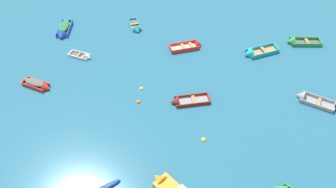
{
  "coord_description": "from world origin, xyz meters",
  "views": [
    {
      "loc": [
        3.26,
        -3.87,
        23.65
      ],
      "look_at": [
        0.0,
        18.99,
        0.15
      ],
      "focal_mm": 34.1,
      "sensor_mm": 36.0,
      "label": 1
    }
  ],
  "objects_px": {
    "rowboat_turquoise_near_camera": "(137,29)",
    "rowboat_green_cluster_inner": "(296,42)",
    "rowboat_blue_near_left": "(63,31)",
    "mooring_buoy_midfield": "(204,140)",
    "rowboat_red_cluster_outer": "(39,85)",
    "mooring_buoy_central": "(142,89)",
    "rowboat_grey_midfield_left": "(308,99)",
    "rowboat_maroon_midfield_right": "(181,101)",
    "rowboat_white_back_row_left": "(85,57)",
    "rowboat_red_far_left": "(192,45)",
    "mooring_buoy_far_field": "(139,102)",
    "rowboat_turquoise_outer_right": "(254,53)"
  },
  "relations": [
    {
      "from": "rowboat_grey_midfield_left",
      "to": "rowboat_red_far_left",
      "type": "relative_size",
      "value": 0.96
    },
    {
      "from": "mooring_buoy_far_field",
      "to": "rowboat_turquoise_near_camera",
      "type": "bearing_deg",
      "value": 102.94
    },
    {
      "from": "rowboat_turquoise_near_camera",
      "to": "mooring_buoy_central",
      "type": "distance_m",
      "value": 11.0
    },
    {
      "from": "rowboat_turquoise_outer_right",
      "to": "mooring_buoy_midfield",
      "type": "bearing_deg",
      "value": -110.92
    },
    {
      "from": "rowboat_green_cluster_inner",
      "to": "mooring_buoy_central",
      "type": "bearing_deg",
      "value": -148.59
    },
    {
      "from": "rowboat_turquoise_near_camera",
      "to": "rowboat_white_back_row_left",
      "type": "distance_m",
      "value": 8.01
    },
    {
      "from": "rowboat_blue_near_left",
      "to": "mooring_buoy_far_field",
      "type": "xyz_separation_m",
      "value": [
        11.99,
        -10.57,
        -0.37
      ]
    },
    {
      "from": "mooring_buoy_far_field",
      "to": "rowboat_maroon_midfield_right",
      "type": "bearing_deg",
      "value": 7.27
    },
    {
      "from": "rowboat_turquoise_near_camera",
      "to": "rowboat_green_cluster_inner",
      "type": "bearing_deg",
      "value": -0.22
    },
    {
      "from": "rowboat_grey_midfield_left",
      "to": "rowboat_turquoise_outer_right",
      "type": "xyz_separation_m",
      "value": [
        -5.09,
        6.8,
        0.01
      ]
    },
    {
      "from": "rowboat_turquoise_near_camera",
      "to": "rowboat_grey_midfield_left",
      "type": "bearing_deg",
      "value": -26.34
    },
    {
      "from": "rowboat_turquoise_near_camera",
      "to": "mooring_buoy_midfield",
      "type": "distance_m",
      "value": 19.03
    },
    {
      "from": "rowboat_grey_midfield_left",
      "to": "rowboat_white_back_row_left",
      "type": "xyz_separation_m",
      "value": [
        -24.65,
        3.4,
        -0.07
      ]
    },
    {
      "from": "rowboat_red_far_left",
      "to": "rowboat_grey_midfield_left",
      "type": "bearing_deg",
      "value": -30.21
    },
    {
      "from": "rowboat_turquoise_outer_right",
      "to": "rowboat_red_cluster_outer",
      "type": "relative_size",
      "value": 1.28
    },
    {
      "from": "rowboat_red_cluster_outer",
      "to": "mooring_buoy_central",
      "type": "relative_size",
      "value": 8.27
    },
    {
      "from": "rowboat_turquoise_near_camera",
      "to": "rowboat_red_far_left",
      "type": "xyz_separation_m",
      "value": [
        7.48,
        -2.62,
        0.07
      ]
    },
    {
      "from": "rowboat_grey_midfield_left",
      "to": "rowboat_red_far_left",
      "type": "height_order",
      "value": "rowboat_red_far_left"
    },
    {
      "from": "rowboat_blue_near_left",
      "to": "mooring_buoy_midfield",
      "type": "distance_m",
      "value": 23.67
    },
    {
      "from": "rowboat_turquoise_near_camera",
      "to": "rowboat_red_far_left",
      "type": "bearing_deg",
      "value": -19.32
    },
    {
      "from": "mooring_buoy_midfield",
      "to": "mooring_buoy_central",
      "type": "xyz_separation_m",
      "value": [
        -6.93,
        5.71,
        0.0
      ]
    },
    {
      "from": "rowboat_grey_midfield_left",
      "to": "mooring_buoy_far_field",
      "type": "xyz_separation_m",
      "value": [
        -17.01,
        -2.72,
        -0.2
      ]
    },
    {
      "from": "rowboat_blue_near_left",
      "to": "mooring_buoy_midfield",
      "type": "height_order",
      "value": "rowboat_blue_near_left"
    },
    {
      "from": "rowboat_white_back_row_left",
      "to": "rowboat_turquoise_outer_right",
      "type": "xyz_separation_m",
      "value": [
        19.55,
        3.4,
        0.08
      ]
    },
    {
      "from": "rowboat_turquoise_outer_right",
      "to": "mooring_buoy_central",
      "type": "bearing_deg",
      "value": -147.73
    },
    {
      "from": "rowboat_green_cluster_inner",
      "to": "rowboat_turquoise_near_camera",
      "type": "bearing_deg",
      "value": 179.78
    },
    {
      "from": "rowboat_turquoise_near_camera",
      "to": "rowboat_green_cluster_inner",
      "type": "distance_m",
      "value": 20.1
    },
    {
      "from": "rowboat_turquoise_outer_right",
      "to": "rowboat_grey_midfield_left",
      "type": "bearing_deg",
      "value": -53.15
    },
    {
      "from": "rowboat_turquoise_outer_right",
      "to": "rowboat_blue_near_left",
      "type": "bearing_deg",
      "value": 177.49
    },
    {
      "from": "rowboat_grey_midfield_left",
      "to": "rowboat_maroon_midfield_right",
      "type": "distance_m",
      "value": 12.9
    },
    {
      "from": "rowboat_maroon_midfield_right",
      "to": "mooring_buoy_central",
      "type": "distance_m",
      "value": 4.61
    },
    {
      "from": "rowboat_maroon_midfield_right",
      "to": "rowboat_turquoise_near_camera",
      "type": "bearing_deg",
      "value": 120.86
    },
    {
      "from": "rowboat_red_far_left",
      "to": "mooring_buoy_far_field",
      "type": "relative_size",
      "value": 9.42
    },
    {
      "from": "rowboat_red_far_left",
      "to": "mooring_buoy_far_field",
      "type": "height_order",
      "value": "rowboat_red_far_left"
    },
    {
      "from": "rowboat_turquoise_near_camera",
      "to": "rowboat_blue_near_left",
      "type": "height_order",
      "value": "rowboat_blue_near_left"
    },
    {
      "from": "rowboat_white_back_row_left",
      "to": "rowboat_red_cluster_outer",
      "type": "xyz_separation_m",
      "value": [
        -3.2,
        -5.45,
        0.18
      ]
    },
    {
      "from": "rowboat_red_cluster_outer",
      "to": "mooring_buoy_far_field",
      "type": "xyz_separation_m",
      "value": [
        10.84,
        -0.67,
        -0.31
      ]
    },
    {
      "from": "mooring_buoy_far_field",
      "to": "mooring_buoy_central",
      "type": "bearing_deg",
      "value": 92.65
    },
    {
      "from": "rowboat_maroon_midfield_right",
      "to": "rowboat_turquoise_outer_right",
      "type": "bearing_deg",
      "value": 49.66
    },
    {
      "from": "rowboat_green_cluster_inner",
      "to": "rowboat_grey_midfield_left",
      "type": "bearing_deg",
      "value": -91.14
    },
    {
      "from": "rowboat_maroon_midfield_right",
      "to": "mooring_buoy_central",
      "type": "height_order",
      "value": "rowboat_maroon_midfield_right"
    },
    {
      "from": "rowboat_turquoise_outer_right",
      "to": "mooring_buoy_midfield",
      "type": "distance_m",
      "value": 14.24
    },
    {
      "from": "mooring_buoy_central",
      "to": "rowboat_white_back_row_left",
      "type": "bearing_deg",
      "value": 150.98
    },
    {
      "from": "rowboat_turquoise_outer_right",
      "to": "mooring_buoy_far_field",
      "type": "bearing_deg",
      "value": -141.37
    },
    {
      "from": "rowboat_grey_midfield_left",
      "to": "rowboat_green_cluster_inner",
      "type": "relative_size",
      "value": 0.93
    },
    {
      "from": "rowboat_grey_midfield_left",
      "to": "rowboat_turquoise_near_camera",
      "type": "distance_m",
      "value": 22.21
    },
    {
      "from": "rowboat_grey_midfield_left",
      "to": "rowboat_white_back_row_left",
      "type": "distance_m",
      "value": 24.88
    },
    {
      "from": "rowboat_blue_near_left",
      "to": "rowboat_turquoise_outer_right",
      "type": "bearing_deg",
      "value": -2.51
    },
    {
      "from": "rowboat_red_cluster_outer",
      "to": "mooring_buoy_midfield",
      "type": "height_order",
      "value": "rowboat_red_cluster_outer"
    },
    {
      "from": "rowboat_blue_near_left",
      "to": "mooring_buoy_midfield",
      "type": "xyz_separation_m",
      "value": [
        18.83,
        -14.34,
        -0.37
      ]
    }
  ]
}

